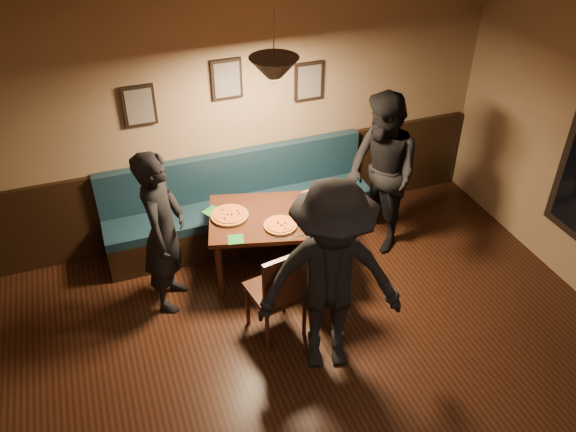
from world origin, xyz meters
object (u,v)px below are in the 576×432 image
object	(u,v)px
diner_left	(163,232)
diner_right	(382,174)
dining_table	(277,243)
chair_near_right	(320,265)
soda_glass	(342,214)
diner_front	(331,281)
chair_near_left	(275,289)
booth_bench	(240,203)
tabasco_bottle	(326,205)

from	to	relation	value
diner_left	diner_right	world-z (taller)	diner_right
dining_table	chair_near_right	distance (m)	0.64
soda_glass	dining_table	bearing A→B (deg)	152.98
diner_front	chair_near_left	bearing A→B (deg)	136.70
chair_near_left	diner_front	world-z (taller)	diner_front
booth_bench	dining_table	world-z (taller)	booth_bench
booth_bench	tabasco_bottle	xyz separation A→B (m)	(0.70, -0.74, 0.28)
tabasco_bottle	dining_table	bearing A→B (deg)	170.98
diner_left	diner_front	world-z (taller)	diner_front
soda_glass	tabasco_bottle	world-z (taller)	soda_glass
diner_left	tabasco_bottle	size ratio (longest dim) A/B	15.07
dining_table	diner_left	xyz separation A→B (m)	(-1.14, -0.06, 0.49)
diner_left	soda_glass	world-z (taller)	diner_left
chair_near_left	booth_bench	bearing A→B (deg)	76.13
diner_left	diner_front	bearing A→B (deg)	-113.08
diner_front	diner_right	bearing A→B (deg)	64.48
diner_front	tabasco_bottle	world-z (taller)	diner_front
diner_right	chair_near_right	bearing A→B (deg)	-61.24
chair_near_right	dining_table	bearing A→B (deg)	105.92
diner_right	diner_front	distance (m)	1.86
dining_table	diner_front	xyz separation A→B (m)	(0.02, -1.32, 0.58)
booth_bench	diner_left	size ratio (longest dim) A/B	1.76
dining_table	chair_near_right	world-z (taller)	chair_near_right
diner_right	diner_front	xyz separation A→B (m)	(-1.21, -1.41, 0.04)
diner_left	tabasco_bottle	bearing A→B (deg)	-66.31
booth_bench	diner_front	xyz separation A→B (m)	(0.21, -1.98, 0.44)
soda_glass	tabasco_bottle	distance (m)	0.23
dining_table	chair_near_right	xyz separation A→B (m)	(0.24, -0.58, 0.10)
diner_left	chair_near_left	bearing A→B (deg)	-107.40
booth_bench	diner_right	world-z (taller)	diner_right
diner_left	booth_bench	bearing A→B (deg)	-28.34
diner_left	diner_front	xyz separation A→B (m)	(1.16, -1.26, 0.09)
diner_right	booth_bench	bearing A→B (deg)	-117.56
diner_left	tabasco_bottle	xyz separation A→B (m)	(1.65, -0.02, -0.07)
diner_left	diner_front	size ratio (longest dim) A/B	0.91
chair_near_left	diner_right	world-z (taller)	diner_right
chair_near_right	soda_glass	size ratio (longest dim) A/B	6.77
chair_near_left	chair_near_right	size ratio (longest dim) A/B	1.12
chair_near_left	diner_left	size ratio (longest dim) A/B	0.61
tabasco_bottle	diner_left	bearing A→B (deg)	179.40
booth_bench	dining_table	size ratio (longest dim) A/B	2.22
chair_near_right	diner_right	size ratio (longest dim) A/B	0.51
chair_near_left	diner_left	xyz separation A→B (m)	(-0.85, 0.75, 0.33)
diner_right	soda_glass	xyz separation A→B (m)	(-0.64, -0.39, -0.11)
chair_near_right	diner_front	size ratio (longest dim) A/B	0.49
dining_table	diner_left	world-z (taller)	diner_left
dining_table	soda_glass	bearing A→B (deg)	-12.02
chair_near_right	tabasco_bottle	size ratio (longest dim) A/B	8.21
booth_bench	dining_table	distance (m)	0.70
booth_bench	chair_near_left	size ratio (longest dim) A/B	2.89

